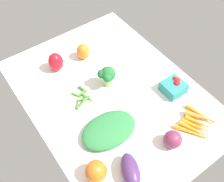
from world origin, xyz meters
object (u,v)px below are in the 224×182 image
bell_pepper_red (56,62)px  eggplant (130,171)px  broccoli_head (107,75)px  berry_basket (174,86)px  bell_pepper_orange (83,52)px  heirloom_tomato_orange (96,171)px  red_onion_near_basket (173,139)px  leafy_greens_clump (109,130)px  carrot_bunch (199,123)px  okra_pile (82,98)px

bell_pepper_red → eggplant: bearing=176.6°
broccoli_head → berry_basket: bearing=-131.5°
bell_pepper_orange → broccoli_head: (-22.96, 0.94, 3.11)cm
eggplant → bell_pepper_orange: size_ratio=1.71×
heirloom_tomato_orange → broccoli_head: bearing=-40.2°
bell_pepper_red → red_onion_near_basket: 68.16cm
bell_pepper_red → red_onion_near_basket: (-65.67, -18.21, -1.32)cm
bell_pepper_red → bell_pepper_orange: 15.63cm
red_onion_near_basket → broccoli_head: size_ratio=0.66×
berry_basket → bell_pepper_orange: (44.39, 23.30, 1.40)cm
leafy_greens_clump → eggplant: (-19.82, 3.98, 1.10)cm
berry_basket → eggplant: (-20.67, 42.80, 0.67)cm
bell_pepper_red → heirloom_tomato_orange: 60.39cm
carrot_bunch → eggplant: 38.40cm
carrot_bunch → bell_pepper_orange: size_ratio=2.39×
bell_pepper_red → bell_pepper_orange: size_ratio=1.21×
red_onion_near_basket → eggplant: bearing=90.6°
bell_pepper_red → berry_basket: (-45.23, -38.88, -2.30)cm
berry_basket → bell_pepper_orange: bearing=27.7°
leafy_greens_clump → heirloom_tomato_orange: heirloom_tomato_orange is taller
okra_pile → red_onion_near_basket: red_onion_near_basket is taller
broccoli_head → heirloom_tomato_orange: bearing=139.8°
bell_pepper_red → leafy_greens_clump: bearing=-179.9°
carrot_bunch → red_onion_near_basket: bearing=88.7°
leafy_greens_clump → carrot_bunch: size_ratio=1.22×
heirloom_tomato_orange → red_onion_near_basket: 33.70cm
okra_pile → carrot_bunch: carrot_bunch is taller
okra_pile → eggplant: (-41.91, 4.05, 2.67)cm
carrot_bunch → bell_pepper_orange: 67.95cm
leafy_greens_clump → bell_pepper_orange: bell_pepper_orange is taller
okra_pile → carrot_bunch: (-42.06, -34.28, 0.39)cm
red_onion_near_basket → broccoli_head: 42.18cm
heirloom_tomato_orange → bell_pepper_orange: same height
heirloom_tomato_orange → eggplant: 13.08cm
bell_pepper_red → okra_pile: bearing=-179.7°
red_onion_near_basket → broccoli_head: broccoli_head is taller
okra_pile → eggplant: bearing=174.5°
heirloom_tomato_orange → okra_pile: size_ratio=0.64×
bell_pepper_orange → bell_pepper_red: bearing=86.9°
eggplant → red_onion_near_basket: bearing=-65.6°
heirloom_tomato_orange → carrot_bunch: heirloom_tomato_orange is taller
berry_basket → heirloom_tomato_orange: 55.26cm
leafy_greens_clump → red_onion_near_basket: bearing=-137.2°
bell_pepper_red → bell_pepper_orange: bell_pepper_red is taller
bell_pepper_red → eggplant: 66.04cm
eggplant → red_onion_near_basket: size_ratio=1.90×
bell_pepper_orange → broccoli_head: size_ratio=0.74×
red_onion_near_basket → bell_pepper_red: bearing=15.5°
red_onion_near_basket → berry_basket: bearing=-45.3°
bell_pepper_red → broccoli_head: bearing=-148.4°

